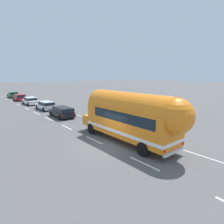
{
  "coord_description": "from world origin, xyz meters",
  "views": [
    {
      "loc": [
        -8.49,
        -10.78,
        5.47
      ],
      "look_at": [
        1.97,
        1.91,
        2.2
      ],
      "focal_mm": 30.05,
      "sensor_mm": 36.0,
      "label": 1
    }
  ],
  "objects_px": {
    "painted_bus": "(132,116)",
    "car_fifth": "(13,95)",
    "car_fourth": "(20,97)",
    "car_second": "(46,105)",
    "car_third": "(30,100)",
    "car_lead": "(62,111)"
  },
  "relations": [
    {
      "from": "car_fourth",
      "to": "car_lead",
      "type": "bearing_deg",
      "value": -90.05
    },
    {
      "from": "car_fifth",
      "to": "car_second",
      "type": "bearing_deg",
      "value": -89.67
    },
    {
      "from": "painted_bus",
      "to": "car_lead",
      "type": "distance_m",
      "value": 12.56
    },
    {
      "from": "car_second",
      "to": "car_fourth",
      "type": "bearing_deg",
      "value": 91.24
    },
    {
      "from": "car_lead",
      "to": "car_second",
      "type": "relative_size",
      "value": 1.05
    },
    {
      "from": "car_fifth",
      "to": "car_lead",
      "type": "bearing_deg",
      "value": -90.42
    },
    {
      "from": "car_lead",
      "to": "car_fifth",
      "type": "bearing_deg",
      "value": 89.58
    },
    {
      "from": "car_second",
      "to": "car_fifth",
      "type": "distance_m",
      "value": 21.19
    },
    {
      "from": "car_second",
      "to": "car_fourth",
      "type": "xyz_separation_m",
      "value": [
        -0.31,
        14.42,
        0.01
      ]
    },
    {
      "from": "car_third",
      "to": "car_fourth",
      "type": "bearing_deg",
      "value": 91.13
    },
    {
      "from": "painted_bus",
      "to": "car_fifth",
      "type": "bearing_deg",
      "value": 90.02
    },
    {
      "from": "painted_bus",
      "to": "car_fifth",
      "type": "xyz_separation_m",
      "value": [
        -0.01,
        40.37,
        -1.57
      ]
    },
    {
      "from": "car_third",
      "to": "car_fourth",
      "type": "xyz_separation_m",
      "value": [
        -0.14,
        7.05,
        0.04
      ]
    },
    {
      "from": "painted_bus",
      "to": "car_fourth",
      "type": "height_order",
      "value": "painted_bus"
    },
    {
      "from": "car_fourth",
      "to": "car_third",
      "type": "bearing_deg",
      "value": -88.87
    },
    {
      "from": "car_lead",
      "to": "car_third",
      "type": "relative_size",
      "value": 0.94
    },
    {
      "from": "painted_bus",
      "to": "car_fourth",
      "type": "distance_m",
      "value": 33.63
    },
    {
      "from": "painted_bus",
      "to": "car_fourth",
      "type": "xyz_separation_m",
      "value": [
        -0.2,
        33.6,
        -1.52
      ]
    },
    {
      "from": "car_lead",
      "to": "car_third",
      "type": "xyz_separation_m",
      "value": [
        0.16,
        14.08,
        -0.05
      ]
    },
    {
      "from": "car_second",
      "to": "car_fourth",
      "type": "height_order",
      "value": "same"
    },
    {
      "from": "painted_bus",
      "to": "car_third",
      "type": "bearing_deg",
      "value": 90.13
    },
    {
      "from": "car_lead",
      "to": "car_third",
      "type": "distance_m",
      "value": 14.08
    }
  ]
}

